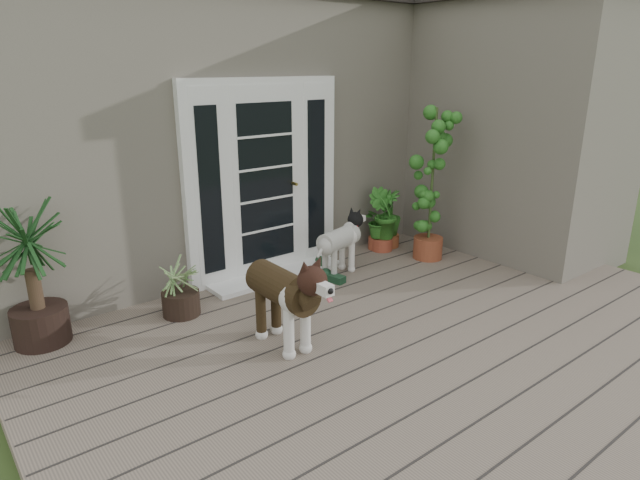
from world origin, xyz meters
TOP-DOWN VIEW (x-y plane):
  - deck at (0.00, 0.40)m, footprint 6.20×4.60m
  - house_main at (0.00, 4.65)m, footprint 7.40×4.00m
  - house_wing at (2.90, 1.50)m, footprint 1.60×2.40m
  - door_unit at (-0.20, 2.60)m, footprint 1.90×0.14m
  - door_step at (-0.20, 2.40)m, footprint 1.60×0.40m
  - brindle_dog at (-1.03, 1.08)m, footprint 0.40×0.93m
  - white_dog at (0.39, 2.03)m, footprint 0.79×0.49m
  - spider_plant at (-1.45, 2.17)m, footprint 0.75×0.75m
  - yucca at (-2.62, 2.40)m, footprint 0.95×0.95m
  - herb_a at (1.36, 2.40)m, footprint 0.56×0.56m
  - herb_b at (1.37, 2.33)m, footprint 0.55×0.55m
  - herb_c at (1.54, 2.40)m, footprint 0.45×0.45m
  - sapling at (1.61, 1.77)m, footprint 0.71×0.71m
  - clog_left at (0.21, 1.92)m, footprint 0.22×0.36m
  - clog_right at (0.39, 2.35)m, footprint 0.25×0.31m

SIDE VIEW (x-z plane):
  - deck at x=0.00m, z-range 0.00..0.12m
  - door_step at x=-0.20m, z-range 0.12..0.17m
  - clog_right at x=0.39m, z-range 0.12..0.20m
  - clog_left at x=0.21m, z-range 0.12..0.22m
  - herb_a at x=1.36m, z-range 0.12..0.64m
  - herb_b at x=1.37m, z-range 0.12..0.71m
  - herb_c at x=1.54m, z-range 0.12..0.73m
  - white_dog at x=0.39m, z-range 0.12..0.73m
  - spider_plant at x=-1.45m, z-range 0.12..0.75m
  - brindle_dog at x=-1.03m, z-range 0.12..0.90m
  - yucca at x=-2.62m, z-range 0.12..1.38m
  - sapling at x=1.61m, z-range 0.12..2.00m
  - door_unit at x=-0.20m, z-range 0.12..2.27m
  - house_main at x=0.00m, z-range 0.00..3.10m
  - house_wing at x=2.90m, z-range 0.00..3.10m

